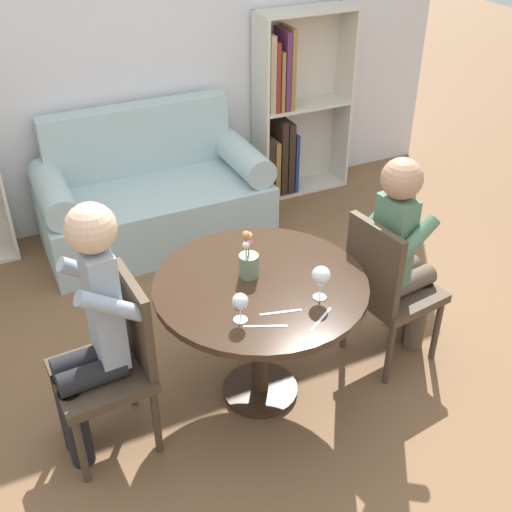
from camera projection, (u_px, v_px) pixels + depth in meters
name	position (u px, v px, depth m)	size (l,w,h in m)	color
ground_plane	(260.00, 391.00, 3.44)	(16.00, 16.00, 0.00)	brown
back_wall	(120.00, 37.00, 4.37)	(5.20, 0.05, 2.70)	silver
round_table	(260.00, 303.00, 3.11)	(1.03, 1.03, 0.72)	#382619
couch	(153.00, 199.00, 4.61)	(1.58, 0.80, 0.92)	#A8C1C1
bookshelf_right	(289.00, 112.00, 5.06)	(0.76, 0.28, 1.45)	silver
chair_left	(115.00, 359.00, 2.92)	(0.44, 0.44, 0.90)	#473828
chair_right	(387.00, 286.00, 3.40)	(0.48, 0.48, 0.90)	#473828
person_left	(91.00, 331.00, 2.78)	(0.43, 0.36, 1.30)	black
person_right	(401.00, 254.00, 3.36)	(0.45, 0.38, 1.22)	brown
wine_glass_left	(240.00, 302.00, 2.75)	(0.07, 0.07, 0.14)	white
wine_glass_right	(321.00, 276.00, 2.88)	(0.09, 0.09, 0.17)	white
flower_vase	(249.00, 261.00, 3.04)	(0.10, 0.10, 0.26)	gray
knife_left_setting	(265.00, 326.00, 2.77)	(0.18, 0.09, 0.00)	silver
fork_left_setting	(281.00, 312.00, 2.85)	(0.19, 0.06, 0.00)	silver
knife_right_setting	(321.00, 319.00, 2.81)	(0.17, 0.11, 0.00)	silver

